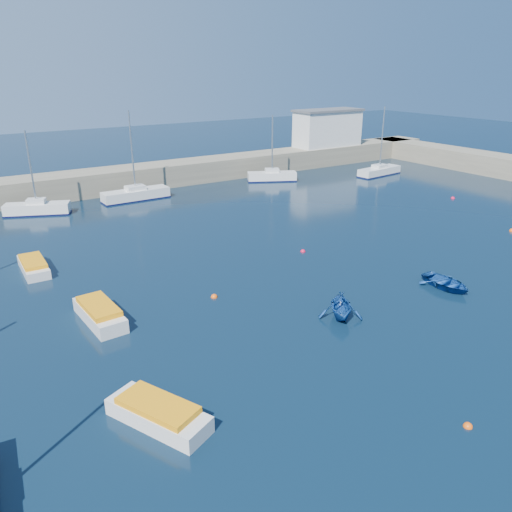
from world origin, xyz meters
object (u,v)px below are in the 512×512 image
sailboat_8 (379,171)px  motorboat_0 (158,413)px  sailboat_5 (37,208)px  harbor_office (327,129)px  motorboat_2 (33,266)px  sailboat_6 (136,194)px  motorboat_1 (100,313)px  sailboat_7 (272,176)px  dinghy_left (341,306)px  dinghy_center (446,283)px

sailboat_8 → motorboat_0: bearing=118.2°
sailboat_5 → motorboat_0: size_ratio=1.70×
harbor_office → sailboat_5: (-42.00, -5.49, -4.47)m
sailboat_5 → motorboat_2: bearing=-168.5°
harbor_office → sailboat_8: sailboat_8 is taller
sailboat_6 → motorboat_0: size_ratio=1.97×
harbor_office → sailboat_6: bearing=-170.5°
sailboat_6 → motorboat_1: sailboat_6 is taller
sailboat_8 → motorboat_0: sailboat_8 is taller
sailboat_7 → dinghy_left: 37.18m
motorboat_1 → dinghy_left: 13.95m
motorboat_2 → sailboat_7: bearing=26.9°
sailboat_7 → dinghy_left: (-17.79, -32.65, 0.15)m
motorboat_1 → motorboat_2: size_ratio=1.05×
sailboat_7 → motorboat_2: sailboat_7 is taller
sailboat_6 → motorboat_2: (-13.43, -15.57, -0.20)m
motorboat_0 → harbor_office: bearing=18.2°
motorboat_0 → dinghy_left: (12.55, 2.86, 0.30)m
motorboat_0 → motorboat_2: 20.19m
sailboat_6 → motorboat_0: sailboat_6 is taller
dinghy_center → sailboat_7: bearing=76.9°
motorboat_1 → dinghy_left: dinghy_left is taller
motorboat_1 → sailboat_6: bearing=62.1°
motorboat_2 → dinghy_left: bearing=-50.8°
dinghy_left → motorboat_0: bearing=-131.3°
motorboat_2 → dinghy_center: bearing=-37.9°
sailboat_5 → sailboat_7: size_ratio=1.00×
harbor_office → motorboat_2: (-45.22, -20.88, -4.67)m
motorboat_0 → dinghy_left: size_ratio=1.63×
sailboat_8 → dinghy_left: bearing=124.6°
sailboat_6 → motorboat_2: size_ratio=2.14×
sailboat_6 → sailboat_8: (32.19, -5.16, -0.06)m
harbor_office → motorboat_0: size_ratio=2.08×
sailboat_6 → sailboat_8: sailboat_6 is taller
sailboat_8 → motorboat_1: 48.45m
sailboat_6 → motorboat_0: bearing=159.8°
motorboat_0 → motorboat_1: (0.61, 10.06, 0.05)m
harbor_office → sailboat_7: size_ratio=1.22×
sailboat_7 → motorboat_0: size_ratio=1.70×
sailboat_6 → dinghy_left: size_ratio=3.22×
sailboat_5 → motorboat_2: (-3.21, -15.40, -0.20)m
harbor_office → sailboat_6: sailboat_6 is taller
motorboat_2 → dinghy_left: (13.67, -17.29, 0.35)m
dinghy_center → dinghy_left: bearing=177.6°
motorboat_1 → harbor_office: bearing=32.1°
sailboat_8 → dinghy_left: sailboat_8 is taller
motorboat_0 → dinghy_center: size_ratio=1.38×
sailboat_6 → sailboat_8: size_ratio=1.07×
sailboat_6 → motorboat_2: sailboat_6 is taller
sailboat_8 → sailboat_6: bearing=74.6°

